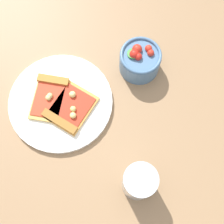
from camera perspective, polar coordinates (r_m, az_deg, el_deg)
ground_plane at (r=0.80m, az=-5.75°, el=-0.79°), size 2.40×2.40×0.00m
plate at (r=0.82m, az=-9.43°, el=1.78°), size 0.27×0.27×0.01m
pizza_slice_near at (r=0.81m, az=-11.38°, el=3.15°), size 0.13×0.15×0.02m
pizza_slice_far at (r=0.79m, az=-7.87°, el=0.35°), size 0.15×0.15×0.02m
salad_bowl at (r=0.82m, az=5.15°, el=9.48°), size 0.11×0.11×0.08m
soda_glass at (r=0.72m, az=4.97°, el=-12.78°), size 0.08×0.08×0.11m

